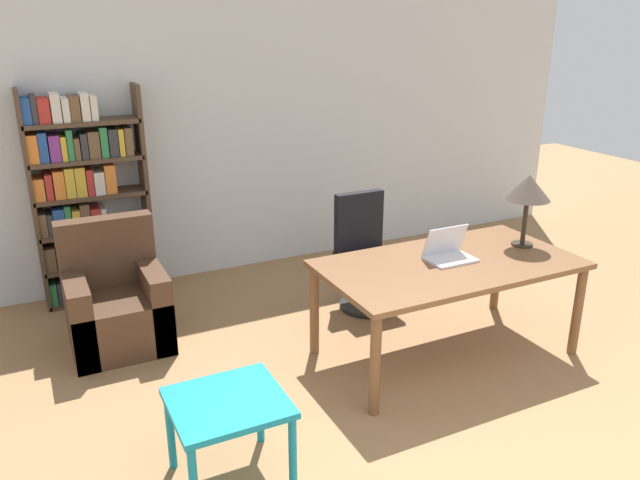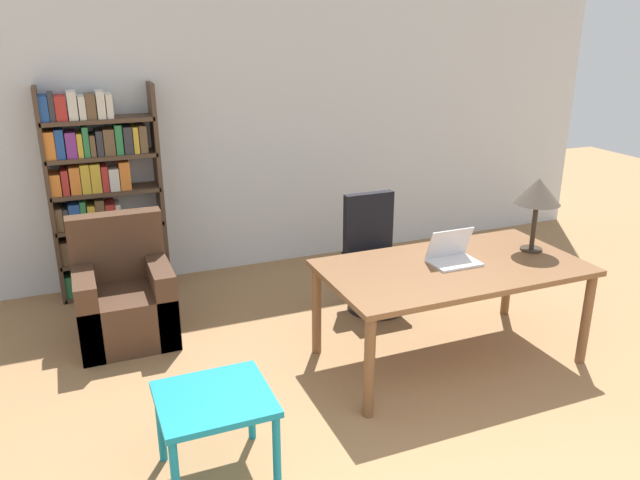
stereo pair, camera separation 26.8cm
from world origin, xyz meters
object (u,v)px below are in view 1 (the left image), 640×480
object	(u,v)px
desk	(449,272)
armchair	(117,306)
office_chair	(365,256)
bookshelf	(84,204)
side_table_blue	(228,412)
laptop	(448,252)
table_lamp	(528,189)

from	to	relation	value
desk	armchair	world-z (taller)	armchair
office_chair	bookshelf	size ratio (longest dim) A/B	0.53
desk	office_chair	distance (m)	1.03
armchair	bookshelf	size ratio (longest dim) A/B	0.51
desk	armchair	distance (m)	2.51
side_table_blue	bookshelf	distance (m)	2.86
office_chair	armchair	xyz separation A→B (m)	(-2.06, 0.22, -0.14)
desk	laptop	size ratio (longest dim) A/B	5.45
table_lamp	side_table_blue	distance (m)	2.78
side_table_blue	bookshelf	xyz separation A→B (m)	(-0.34, 2.80, 0.46)
table_lamp	office_chair	bearing A→B (deg)	130.32
office_chair	bookshelf	xyz separation A→B (m)	(-2.11, 1.18, 0.43)
table_lamp	office_chair	xyz separation A→B (m)	(-0.82, 0.97, -0.73)
table_lamp	side_table_blue	size ratio (longest dim) A/B	0.93
side_table_blue	armchair	world-z (taller)	armchair
office_chair	laptop	bearing A→B (deg)	-82.51
side_table_blue	armchair	size ratio (longest dim) A/B	0.62
table_lamp	bookshelf	world-z (taller)	bookshelf
office_chair	side_table_blue	bearing A→B (deg)	-137.62
armchair	laptop	bearing A→B (deg)	-28.43
bookshelf	side_table_blue	bearing A→B (deg)	-83.06
laptop	bookshelf	bearing A→B (deg)	136.26
table_lamp	desk	bearing A→B (deg)	-177.08
desk	office_chair	size ratio (longest dim) A/B	1.87
laptop	side_table_blue	size ratio (longest dim) A/B	0.57
armchair	office_chair	bearing A→B (deg)	-6.18
office_chair	desk	bearing A→B (deg)	-84.06
laptop	armchair	world-z (taller)	laptop
office_chair	armchair	world-z (taller)	office_chair
laptop	table_lamp	size ratio (longest dim) A/B	0.61
desk	armchair	size ratio (longest dim) A/B	1.94
armchair	bookshelf	bearing A→B (deg)	93.24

